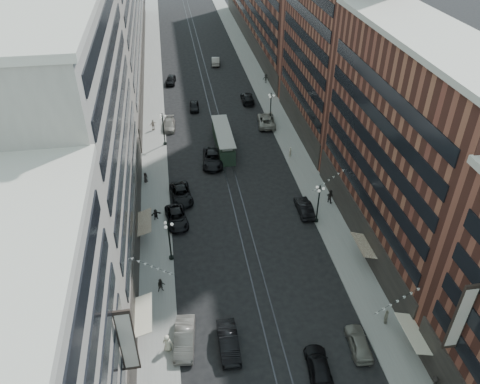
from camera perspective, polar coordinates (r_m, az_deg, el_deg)
ground at (r=81.72m, az=-2.70°, el=7.92°), size 220.00×220.00×0.00m
sidewalk_west at (r=90.40m, az=-10.52°, el=10.20°), size 4.00×180.00×0.15m
sidewalk_east at (r=92.24m, az=3.47°, el=11.25°), size 4.00×180.00×0.15m
rail_west at (r=90.63m, az=-3.91°, el=10.74°), size 0.12×180.00×0.02m
rail_east at (r=90.75m, az=-3.02°, el=10.81°), size 0.12×180.00×0.02m
building_west_mid at (r=51.81m, az=-18.53°, el=6.44°), size 8.00×36.00×28.00m
building_west_far at (r=111.39m, az=-14.68°, el=21.50°), size 8.00×90.00×26.00m
building_east_mid at (r=53.60m, az=19.69°, el=4.72°), size 8.00×30.00×24.00m
building_east_tower at (r=74.42m, az=11.36°, el=21.84°), size 8.00×26.00×42.00m
lamppost_sw_far at (r=52.90m, az=-8.60°, el=-5.68°), size 1.03×1.14×5.52m
lamppost_sw_mid at (r=75.52m, az=-9.32°, el=7.69°), size 1.03×1.14×5.52m
lamppost_se_far at (r=58.46m, az=9.52°, el=-1.27°), size 1.03×1.14×5.52m
lamppost_se_mid at (r=81.75m, az=3.76°, el=10.30°), size 1.03×1.14×5.52m
streetcar at (r=74.47m, az=-2.04°, el=6.31°), size 2.52×11.39×3.15m
car_1 at (r=46.27m, az=-6.79°, el=-17.28°), size 2.36×5.32×1.70m
car_2 at (r=59.58m, az=-7.73°, el=-3.12°), size 3.10×5.70×1.52m
car_4 at (r=47.12m, az=14.29°, el=-17.36°), size 2.16×4.59×1.52m
car_5 at (r=45.72m, az=-1.41°, el=-17.85°), size 1.79×5.10×1.68m
car_6 at (r=45.01m, az=9.53°, el=-20.10°), size 2.33×4.95×1.39m
pedestrian_1 at (r=45.81m, az=-8.85°, el=-17.72°), size 1.05×0.73×1.94m
pedestrian_2 at (r=50.84m, az=-9.60°, el=-11.15°), size 0.88×0.57×1.69m
pedestrian_3 at (r=46.38m, az=22.60°, el=-20.67°), size 1.03×0.84×1.49m
pedestrian_4 at (r=49.46m, az=17.40°, el=-14.30°), size 0.78×1.12×1.75m
car_7 at (r=63.60m, az=-7.17°, el=-0.25°), size 3.23×5.93×1.58m
car_8 at (r=81.76m, az=-8.64°, el=8.12°), size 2.31×5.05×1.43m
car_9 at (r=100.17m, az=-8.44°, el=13.36°), size 2.44×4.76×1.55m
car_10 at (r=61.24m, az=7.84°, el=-1.88°), size 1.73×4.85×1.59m
car_11 at (r=82.11m, az=3.22°, el=8.71°), size 3.63×6.51×1.72m
car_12 at (r=90.79m, az=0.90°, el=11.40°), size 2.41×5.55×1.59m
car_13 at (r=88.00m, az=-5.60°, el=10.37°), size 1.93×4.24×1.41m
car_14 at (r=109.79m, az=-2.99°, el=15.67°), size 2.24×5.10×1.63m
pedestrian_5 at (r=60.30m, az=-10.23°, el=-2.69°), size 1.46×0.82×1.51m
pedestrian_6 at (r=81.27m, az=-10.53°, el=8.06°), size 1.24×0.94×1.93m
pedestrian_7 at (r=63.29m, az=10.91°, el=-0.50°), size 0.99×1.05×1.92m
pedestrian_8 at (r=72.50m, az=6.13°, el=4.84°), size 0.74×0.67×1.69m
pedestrian_9 at (r=99.19m, az=3.17°, el=13.66°), size 1.32×0.87×1.89m
car_extra_0 at (r=70.79m, az=-3.35°, el=4.09°), size 3.60×6.68×1.78m
pedestrian_extra_1 at (r=83.57m, az=3.77°, el=9.26°), size 0.46×1.05×1.61m
pedestrian_extra_2 at (r=67.61m, az=-11.44°, el=1.75°), size 0.78×0.82×1.50m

